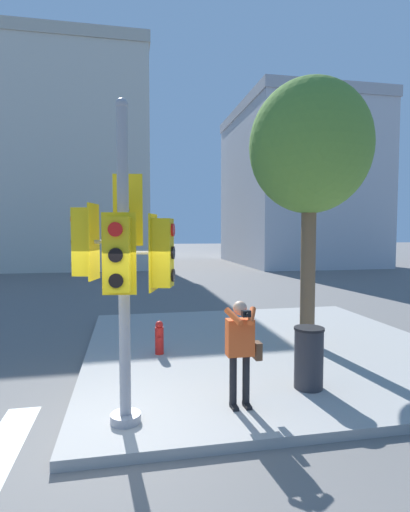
{
  "coord_description": "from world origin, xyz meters",
  "views": [
    {
      "loc": [
        0.4,
        -5.12,
        2.76
      ],
      "look_at": [
        1.55,
        0.77,
        2.38
      ],
      "focal_mm": 28.0,
      "sensor_mm": 36.0,
      "label": 1
    }
  ],
  "objects": [
    {
      "name": "ground_plane",
      "position": [
        0.0,
        0.0,
        0.0
      ],
      "size": [
        160.0,
        160.0,
        0.0
      ],
      "primitive_type": "plane",
      "color": "slate"
    },
    {
      "name": "sidewalk_corner",
      "position": [
        3.5,
        3.5,
        0.07
      ],
      "size": [
        8.0,
        8.0,
        0.15
      ],
      "color": "#9E9B96",
      "rests_on": "ground_plane"
    },
    {
      "name": "traffic_signal_pole",
      "position": [
        0.35,
        0.29,
        2.48
      ],
      "size": [
        1.36,
        1.38,
        4.35
      ],
      "color": "#939399",
      "rests_on": "sidewalk_corner"
    },
    {
      "name": "person_photographer",
      "position": [
        2.03,
        0.47,
        1.09
      ],
      "size": [
        0.58,
        0.54,
        1.59
      ],
      "color": "black",
      "rests_on": "sidewalk_corner"
    },
    {
      "name": "street_tree",
      "position": [
        4.46,
        3.37,
        4.61
      ],
      "size": [
        2.73,
        2.73,
        6.02
      ],
      "color": "brown",
      "rests_on": "sidewalk_corner"
    },
    {
      "name": "fire_hydrant",
      "position": [
        1.04,
        3.26,
        0.5
      ],
      "size": [
        0.18,
        0.24,
        0.71
      ],
      "color": "red",
      "rests_on": "sidewalk_corner"
    },
    {
      "name": "trash_bin",
      "position": [
        3.34,
        0.93,
        0.66
      ],
      "size": [
        0.5,
        0.5,
        1.02
      ],
      "color": "#2D2D33",
      "rests_on": "sidewalk_corner"
    },
    {
      "name": "building_left",
      "position": [
        -6.75,
        28.13,
        8.06
      ],
      "size": [
        17.65,
        11.58,
        16.1
      ],
      "color": "beige",
      "rests_on": "ground_plane"
    },
    {
      "name": "building_right",
      "position": [
        14.52,
        26.93,
        6.54
      ],
      "size": [
        10.21,
        13.0,
        13.05
      ],
      "color": "#BCBCC1",
      "rests_on": "ground_plane"
    }
  ]
}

